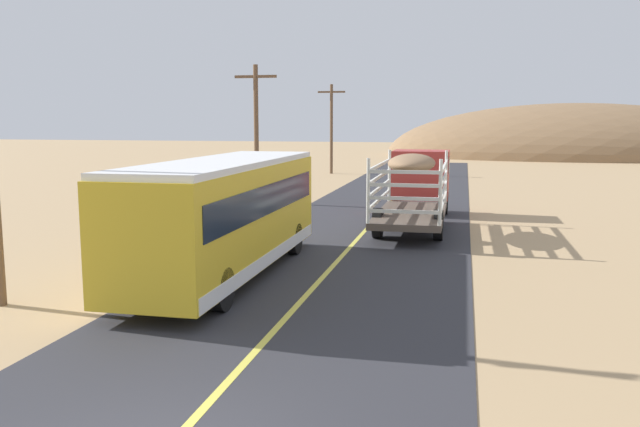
# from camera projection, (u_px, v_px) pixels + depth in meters

# --- Properties ---
(livestock_truck) EXTENTS (2.53, 9.70, 3.02)m
(livestock_truck) POSITION_uv_depth(u_px,v_px,m) (417.00, 179.00, 27.83)
(livestock_truck) COLOR #B2332D
(livestock_truck) RESTS_ON road_surface
(bus) EXTENTS (2.54, 10.00, 3.21)m
(bus) POSITION_uv_depth(u_px,v_px,m) (225.00, 214.00, 17.93)
(bus) COLOR gold
(bus) RESTS_ON road_surface
(power_pole_mid) EXTENTS (2.20, 0.24, 7.08)m
(power_pole_mid) POSITION_uv_depth(u_px,v_px,m) (256.00, 129.00, 33.59)
(power_pole_mid) COLOR brown
(power_pole_mid) RESTS_ON ground
(power_pole_far) EXTENTS (2.20, 0.24, 7.10)m
(power_pole_far) POSITION_uv_depth(u_px,v_px,m) (331.00, 126.00, 52.39)
(power_pole_far) COLOR brown
(power_pole_far) RESTS_ON ground
(distant_hill) EXTENTS (44.37, 25.34, 12.55)m
(distant_hill) POSITION_uv_depth(u_px,v_px,m) (573.00, 156.00, 78.04)
(distant_hill) COLOR olive
(distant_hill) RESTS_ON ground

